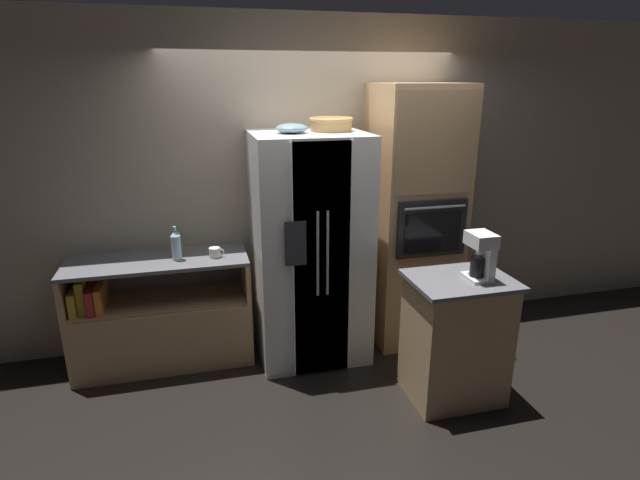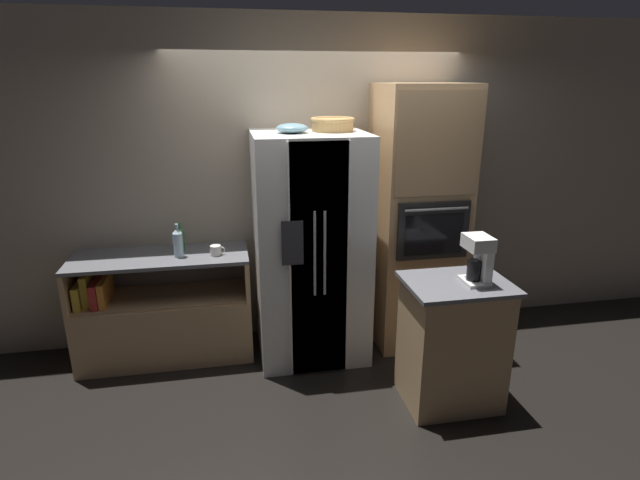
{
  "view_description": "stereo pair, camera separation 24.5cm",
  "coord_description": "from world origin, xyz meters",
  "px_view_note": "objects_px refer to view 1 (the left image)",
  "views": [
    {
      "loc": [
        -1.01,
        -3.77,
        2.28
      ],
      "look_at": [
        -0.06,
        -0.04,
        1.04
      ],
      "focal_mm": 28.0,
      "sensor_mm": 36.0,
      "label": 1
    },
    {
      "loc": [
        -0.77,
        -3.82,
        2.28
      ],
      "look_at": [
        -0.06,
        -0.04,
        1.04
      ],
      "focal_mm": 28.0,
      "sensor_mm": 36.0,
      "label": 2
    }
  ],
  "objects_px": {
    "bottle_short": "(176,245)",
    "coffee_maker": "(482,254)",
    "wall_oven": "(414,217)",
    "wicker_basket": "(331,124)",
    "fruit_bowl": "(292,128)",
    "bottle_tall": "(178,241)",
    "refrigerator": "(310,248)",
    "mug": "(215,253)"
  },
  "relations": [
    {
      "from": "wicker_basket",
      "to": "bottle_tall",
      "type": "height_order",
      "value": "wicker_basket"
    },
    {
      "from": "wall_oven",
      "to": "mug",
      "type": "xyz_separation_m",
      "value": [
        -1.72,
        -0.01,
        -0.17
      ]
    },
    {
      "from": "wicker_basket",
      "to": "fruit_bowl",
      "type": "height_order",
      "value": "wicker_basket"
    },
    {
      "from": "fruit_bowl",
      "to": "coffee_maker",
      "type": "bearing_deg",
      "value": -39.53
    },
    {
      "from": "bottle_short",
      "to": "coffee_maker",
      "type": "height_order",
      "value": "coffee_maker"
    },
    {
      "from": "wall_oven",
      "to": "bottle_tall",
      "type": "xyz_separation_m",
      "value": [
        -2.01,
        0.17,
        -0.11
      ]
    },
    {
      "from": "wicker_basket",
      "to": "coffee_maker",
      "type": "relative_size",
      "value": 1.03
    },
    {
      "from": "refrigerator",
      "to": "mug",
      "type": "bearing_deg",
      "value": 175.91
    },
    {
      "from": "wicker_basket",
      "to": "bottle_short",
      "type": "relative_size",
      "value": 1.26
    },
    {
      "from": "fruit_bowl",
      "to": "coffee_maker",
      "type": "relative_size",
      "value": 0.73
    },
    {
      "from": "bottle_tall",
      "to": "wicker_basket",
      "type": "bearing_deg",
      "value": -7.73
    },
    {
      "from": "fruit_bowl",
      "to": "coffee_maker",
      "type": "height_order",
      "value": "fruit_bowl"
    },
    {
      "from": "bottle_tall",
      "to": "bottle_short",
      "type": "distance_m",
      "value": 0.16
    },
    {
      "from": "mug",
      "to": "wicker_basket",
      "type": "bearing_deg",
      "value": 0.51
    },
    {
      "from": "wicker_basket",
      "to": "wall_oven",
      "type": "bearing_deg",
      "value": 0.26
    },
    {
      "from": "wicker_basket",
      "to": "fruit_bowl",
      "type": "relative_size",
      "value": 1.41
    },
    {
      "from": "mug",
      "to": "coffee_maker",
      "type": "bearing_deg",
      "value": -29.63
    },
    {
      "from": "fruit_bowl",
      "to": "bottle_short",
      "type": "distance_m",
      "value": 1.29
    },
    {
      "from": "wicker_basket",
      "to": "fruit_bowl",
      "type": "distance_m",
      "value": 0.34
    },
    {
      "from": "wall_oven",
      "to": "coffee_maker",
      "type": "height_order",
      "value": "wall_oven"
    },
    {
      "from": "refrigerator",
      "to": "bottle_tall",
      "type": "distance_m",
      "value": 1.08
    },
    {
      "from": "refrigerator",
      "to": "wall_oven",
      "type": "distance_m",
      "value": 0.97
    },
    {
      "from": "wicker_basket",
      "to": "coffee_maker",
      "type": "height_order",
      "value": "wicker_basket"
    },
    {
      "from": "wicker_basket",
      "to": "mug",
      "type": "xyz_separation_m",
      "value": [
        -0.96,
        -0.01,
        -0.99
      ]
    },
    {
      "from": "refrigerator",
      "to": "bottle_short",
      "type": "xyz_separation_m",
      "value": [
        -1.06,
        0.07,
        0.09
      ]
    },
    {
      "from": "bottle_short",
      "to": "coffee_maker",
      "type": "distance_m",
      "value": 2.31
    },
    {
      "from": "fruit_bowl",
      "to": "bottle_tall",
      "type": "height_order",
      "value": "fruit_bowl"
    },
    {
      "from": "coffee_maker",
      "to": "refrigerator",
      "type": "bearing_deg",
      "value": 136.43
    },
    {
      "from": "wall_oven",
      "to": "wicker_basket",
      "type": "height_order",
      "value": "wall_oven"
    },
    {
      "from": "wicker_basket",
      "to": "bottle_tall",
      "type": "distance_m",
      "value": 1.57
    },
    {
      "from": "wicker_basket",
      "to": "refrigerator",
      "type": "bearing_deg",
      "value": -161.92
    },
    {
      "from": "bottle_short",
      "to": "wicker_basket",
      "type": "bearing_deg",
      "value": -0.41
    },
    {
      "from": "refrigerator",
      "to": "bottle_short",
      "type": "height_order",
      "value": "refrigerator"
    },
    {
      "from": "fruit_bowl",
      "to": "mug",
      "type": "xyz_separation_m",
      "value": [
        -0.63,
        0.07,
        -0.97
      ]
    },
    {
      "from": "refrigerator",
      "to": "bottle_tall",
      "type": "relative_size",
      "value": 8.0
    },
    {
      "from": "refrigerator",
      "to": "wall_oven",
      "type": "relative_size",
      "value": 0.84
    },
    {
      "from": "bottle_short",
      "to": "wall_oven",
      "type": "bearing_deg",
      "value": -0.16
    },
    {
      "from": "wicker_basket",
      "to": "coffee_maker",
      "type": "xyz_separation_m",
      "value": [
        0.8,
        -1.01,
        -0.81
      ]
    },
    {
      "from": "wall_oven",
      "to": "bottle_short",
      "type": "distance_m",
      "value": 2.02
    },
    {
      "from": "coffee_maker",
      "to": "fruit_bowl",
      "type": "bearing_deg",
      "value": 140.47
    },
    {
      "from": "wicker_basket",
      "to": "coffee_maker",
      "type": "bearing_deg",
      "value": -51.58
    },
    {
      "from": "fruit_bowl",
      "to": "wicker_basket",
      "type": "bearing_deg",
      "value": 12.8
    }
  ]
}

